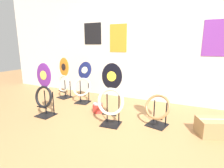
{
  "coord_description": "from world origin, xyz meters",
  "views": [
    {
      "loc": [
        0.86,
        -1.73,
        1.2
      ],
      "look_at": [
        -0.37,
        0.89,
        0.55
      ],
      "focal_mm": 28.0,
      "sensor_mm": 36.0,
      "label": 1
    }
  ],
  "objects_px": {
    "toilet_seat_display_jazz_black": "(111,98)",
    "storage_box": "(216,127)",
    "toilet_seat_display_orange_sun": "(64,80)",
    "toilet_seat_display_purple_note": "(44,93)",
    "paint_can": "(98,108)",
    "toilet_seat_display_navy_moon": "(83,84)",
    "toilet_seat_display_white_plain": "(160,97)"
  },
  "relations": [
    {
      "from": "toilet_seat_display_jazz_black",
      "to": "toilet_seat_display_purple_note",
      "type": "relative_size",
      "value": 1.04
    },
    {
      "from": "toilet_seat_display_white_plain",
      "to": "paint_can",
      "type": "relative_size",
      "value": 4.91
    },
    {
      "from": "toilet_seat_display_purple_note",
      "to": "storage_box",
      "type": "bearing_deg",
      "value": 10.7
    },
    {
      "from": "toilet_seat_display_orange_sun",
      "to": "paint_can",
      "type": "xyz_separation_m",
      "value": [
        1.16,
        -0.47,
        -0.33
      ]
    },
    {
      "from": "toilet_seat_display_jazz_black",
      "to": "toilet_seat_display_navy_moon",
      "type": "bearing_deg",
      "value": 144.16
    },
    {
      "from": "toilet_seat_display_purple_note",
      "to": "paint_can",
      "type": "height_order",
      "value": "toilet_seat_display_purple_note"
    },
    {
      "from": "toilet_seat_display_orange_sun",
      "to": "toilet_seat_display_white_plain",
      "type": "bearing_deg",
      "value": -12.44
    },
    {
      "from": "toilet_seat_display_jazz_black",
      "to": "toilet_seat_display_white_plain",
      "type": "distance_m",
      "value": 0.74
    },
    {
      "from": "toilet_seat_display_purple_note",
      "to": "toilet_seat_display_white_plain",
      "type": "bearing_deg",
      "value": 14.98
    },
    {
      "from": "toilet_seat_display_purple_note",
      "to": "storage_box",
      "type": "relative_size",
      "value": 1.64
    },
    {
      "from": "toilet_seat_display_navy_moon",
      "to": "toilet_seat_display_purple_note",
      "type": "relative_size",
      "value": 0.94
    },
    {
      "from": "toilet_seat_display_navy_moon",
      "to": "paint_can",
      "type": "relative_size",
      "value": 4.72
    },
    {
      "from": "toilet_seat_display_orange_sun",
      "to": "paint_can",
      "type": "distance_m",
      "value": 1.29
    },
    {
      "from": "toilet_seat_display_navy_moon",
      "to": "toilet_seat_display_jazz_black",
      "type": "bearing_deg",
      "value": -35.84
    },
    {
      "from": "toilet_seat_display_jazz_black",
      "to": "toilet_seat_display_white_plain",
      "type": "xyz_separation_m",
      "value": [
        0.66,
        0.32,
        0.01
      ]
    },
    {
      "from": "toilet_seat_display_orange_sun",
      "to": "toilet_seat_display_purple_note",
      "type": "bearing_deg",
      "value": -67.26
    },
    {
      "from": "toilet_seat_display_jazz_black",
      "to": "storage_box",
      "type": "distance_m",
      "value": 1.5
    },
    {
      "from": "toilet_seat_display_orange_sun",
      "to": "toilet_seat_display_white_plain",
      "type": "distance_m",
      "value": 2.3
    },
    {
      "from": "toilet_seat_display_orange_sun",
      "to": "toilet_seat_display_navy_moon",
      "type": "distance_m",
      "value": 0.6
    },
    {
      "from": "storage_box",
      "to": "toilet_seat_display_white_plain",
      "type": "bearing_deg",
      "value": -179.94
    },
    {
      "from": "toilet_seat_display_jazz_black",
      "to": "toilet_seat_display_orange_sun",
      "type": "bearing_deg",
      "value": 152.68
    },
    {
      "from": "toilet_seat_display_orange_sun",
      "to": "toilet_seat_display_purple_note",
      "type": "relative_size",
      "value": 1.01
    },
    {
      "from": "toilet_seat_display_purple_note",
      "to": "toilet_seat_display_jazz_black",
      "type": "bearing_deg",
      "value": 8.1
    },
    {
      "from": "toilet_seat_display_white_plain",
      "to": "toilet_seat_display_purple_note",
      "type": "xyz_separation_m",
      "value": [
        -1.83,
        -0.49,
        -0.02
      ]
    },
    {
      "from": "toilet_seat_display_orange_sun",
      "to": "storage_box",
      "type": "bearing_deg",
      "value": -9.32
    },
    {
      "from": "storage_box",
      "to": "paint_can",
      "type": "bearing_deg",
      "value": 179.36
    },
    {
      "from": "toilet_seat_display_jazz_black",
      "to": "toilet_seat_display_orange_sun",
      "type": "distance_m",
      "value": 1.79
    },
    {
      "from": "toilet_seat_display_jazz_black",
      "to": "toilet_seat_display_purple_note",
      "type": "height_order",
      "value": "toilet_seat_display_jazz_black"
    },
    {
      "from": "toilet_seat_display_navy_moon",
      "to": "paint_can",
      "type": "bearing_deg",
      "value": -33.49
    },
    {
      "from": "paint_can",
      "to": "storage_box",
      "type": "distance_m",
      "value": 1.86
    },
    {
      "from": "toilet_seat_display_orange_sun",
      "to": "storage_box",
      "type": "distance_m",
      "value": 3.07
    },
    {
      "from": "toilet_seat_display_white_plain",
      "to": "storage_box",
      "type": "relative_size",
      "value": 1.6
    }
  ]
}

